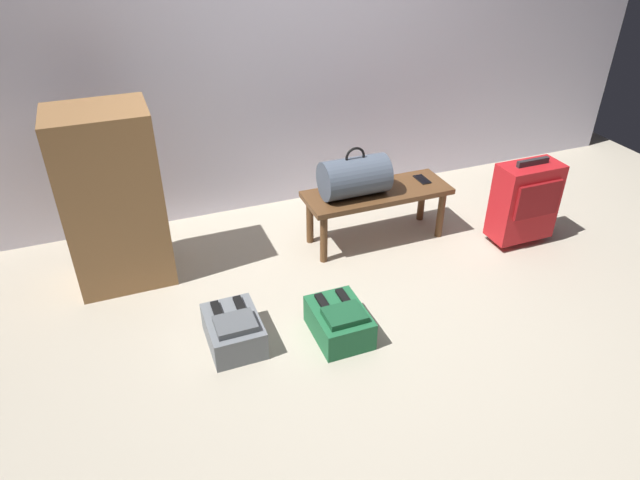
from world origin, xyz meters
The scene contains 9 objects.
ground_plane centered at (0.00, 0.00, 0.00)m, with size 6.60×6.60×0.00m, color #B2A893.
back_wall centered at (0.00, 1.60, 1.40)m, with size 6.00×0.10×2.80m, color silver.
bench centered at (0.32, 0.77, 0.32)m, with size 1.00×0.36×0.38m.
duffel_bag_slate centered at (0.15, 0.77, 0.51)m, with size 0.44×0.26×0.34m.
cell_phone centered at (0.69, 0.81, 0.39)m, with size 0.07×0.14×0.01m.
suitcase_upright_red centered at (1.24, 0.38, 0.32)m, with size 0.42×0.24×0.62m.
backpack_grey centered at (-0.86, 0.07, 0.09)m, with size 0.28×0.38×0.21m.
backpack_green centered at (-0.31, -0.07, 0.09)m, with size 0.28×0.38×0.21m.
side_cabinet centered at (-1.34, 0.95, 0.55)m, with size 0.56×0.44×1.10m.
Camera 1 is at (-1.27, -2.24, 2.11)m, focal length 31.61 mm.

